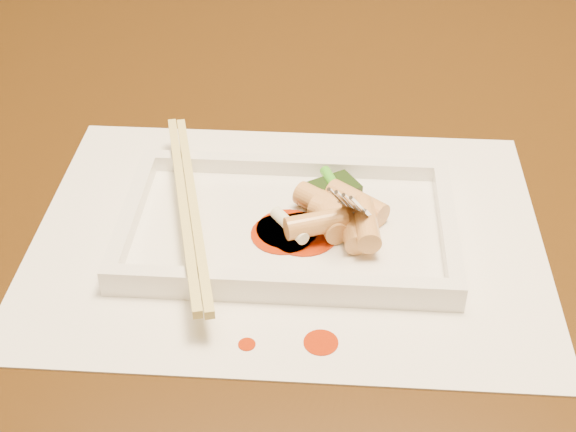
# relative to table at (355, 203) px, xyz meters

# --- Properties ---
(table) EXTENTS (1.40, 0.90, 0.75)m
(table) POSITION_rel_table_xyz_m (0.00, 0.00, 0.00)
(table) COLOR black
(table) RESTS_ON ground
(placemat) EXTENTS (0.40, 0.30, 0.00)m
(placemat) POSITION_rel_table_xyz_m (-0.06, -0.18, 0.10)
(placemat) COLOR white
(placemat) RESTS_ON table
(sauce_splatter_a) EXTENTS (0.02, 0.02, 0.00)m
(sauce_splatter_a) POSITION_rel_table_xyz_m (-0.03, -0.29, 0.10)
(sauce_splatter_a) COLOR #A72504
(sauce_splatter_a) RESTS_ON placemat
(sauce_splatter_b) EXTENTS (0.01, 0.01, 0.00)m
(sauce_splatter_b) POSITION_rel_table_xyz_m (-0.08, -0.30, 0.10)
(sauce_splatter_b) COLOR #A72504
(sauce_splatter_b) RESTS_ON placemat
(plate_base) EXTENTS (0.26, 0.16, 0.01)m
(plate_base) POSITION_rel_table_xyz_m (-0.06, -0.18, 0.11)
(plate_base) COLOR white
(plate_base) RESTS_ON placemat
(plate_rim_far) EXTENTS (0.26, 0.01, 0.01)m
(plate_rim_far) POSITION_rel_table_xyz_m (-0.06, -0.11, 0.12)
(plate_rim_far) COLOR white
(plate_rim_far) RESTS_ON plate_base
(plate_rim_near) EXTENTS (0.26, 0.01, 0.01)m
(plate_rim_near) POSITION_rel_table_xyz_m (-0.06, -0.25, 0.12)
(plate_rim_near) COLOR white
(plate_rim_near) RESTS_ON plate_base
(plate_rim_left) EXTENTS (0.01, 0.14, 0.01)m
(plate_rim_left) POSITION_rel_table_xyz_m (-0.18, -0.18, 0.12)
(plate_rim_left) COLOR white
(plate_rim_left) RESTS_ON plate_base
(plate_rim_right) EXTENTS (0.01, 0.14, 0.01)m
(plate_rim_right) POSITION_rel_table_xyz_m (0.07, -0.18, 0.12)
(plate_rim_right) COLOR white
(plate_rim_right) RESTS_ON plate_base
(veg_piece) EXTENTS (0.05, 0.04, 0.01)m
(veg_piece) POSITION_rel_table_xyz_m (-0.02, -0.14, 0.12)
(veg_piece) COLOR black
(veg_piece) RESTS_ON plate_base
(scallion_white) EXTENTS (0.03, 0.04, 0.01)m
(scallion_white) POSITION_rel_table_xyz_m (-0.06, -0.19, 0.12)
(scallion_white) COLOR #EAEACC
(scallion_white) RESTS_ON plate_base
(scallion_green) EXTENTS (0.04, 0.08, 0.01)m
(scallion_green) POSITION_rel_table_xyz_m (-0.02, -0.16, 0.12)
(scallion_green) COLOR #309E19
(scallion_green) RESTS_ON plate_base
(chopstick_a) EXTENTS (0.07, 0.24, 0.01)m
(chopstick_a) POSITION_rel_table_xyz_m (-0.14, -0.18, 0.13)
(chopstick_a) COLOR #D8C76C
(chopstick_a) RESTS_ON plate_rim_near
(chopstick_b) EXTENTS (0.07, 0.24, 0.01)m
(chopstick_b) POSITION_rel_table_xyz_m (-0.13, -0.18, 0.13)
(chopstick_b) COLOR #D8C76C
(chopstick_b) RESTS_ON plate_rim_near
(fork) EXTENTS (0.09, 0.10, 0.14)m
(fork) POSITION_rel_table_xyz_m (0.01, -0.16, 0.18)
(fork) COLOR silver
(fork) RESTS_ON plate_base
(sauce_blob_0) EXTENTS (0.05, 0.05, 0.00)m
(sauce_blob_0) POSITION_rel_table_xyz_m (-0.06, -0.18, 0.11)
(sauce_blob_0) COLOR #A72504
(sauce_blob_0) RESTS_ON plate_base
(sauce_blob_1) EXTENTS (0.05, 0.05, 0.00)m
(sauce_blob_1) POSITION_rel_table_xyz_m (-0.05, -0.19, 0.11)
(sauce_blob_1) COLOR #A72504
(sauce_blob_1) RESTS_ON plate_base
(sauce_blob_2) EXTENTS (0.05, 0.05, 0.00)m
(sauce_blob_2) POSITION_rel_table_xyz_m (-0.06, -0.19, 0.11)
(sauce_blob_2) COLOR #A72504
(sauce_blob_2) RESTS_ON plate_base
(rice_cake_0) EXTENTS (0.05, 0.04, 0.02)m
(rice_cake_0) POSITION_rel_table_xyz_m (-0.03, -0.16, 0.12)
(rice_cake_0) COLOR tan
(rice_cake_0) RESTS_ON plate_base
(rice_cake_1) EXTENTS (0.05, 0.05, 0.02)m
(rice_cake_1) POSITION_rel_table_xyz_m (-0.01, -0.16, 0.12)
(rice_cake_1) COLOR tan
(rice_cake_1) RESTS_ON plate_base
(rice_cake_2) EXTENTS (0.02, 0.05, 0.02)m
(rice_cake_2) POSITION_rel_table_xyz_m (0.00, -0.19, 0.13)
(rice_cake_2) COLOR tan
(rice_cake_2) RESTS_ON plate_base
(rice_cake_3) EXTENTS (0.05, 0.04, 0.02)m
(rice_cake_3) POSITION_rel_table_xyz_m (-0.02, -0.18, 0.12)
(rice_cake_3) COLOR tan
(rice_cake_3) RESTS_ON plate_base
(rice_cake_4) EXTENTS (0.02, 0.05, 0.02)m
(rice_cake_4) POSITION_rel_table_xyz_m (-0.01, -0.19, 0.12)
(rice_cake_4) COLOR tan
(rice_cake_4) RESTS_ON plate_base
(rice_cake_5) EXTENTS (0.05, 0.03, 0.02)m
(rice_cake_5) POSITION_rel_table_xyz_m (-0.04, -0.20, 0.13)
(rice_cake_5) COLOR tan
(rice_cake_5) RESTS_ON plate_base
(rice_cake_6) EXTENTS (0.03, 0.05, 0.02)m
(rice_cake_6) POSITION_rel_table_xyz_m (-0.03, -0.18, 0.12)
(rice_cake_6) COLOR tan
(rice_cake_6) RESTS_ON plate_base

